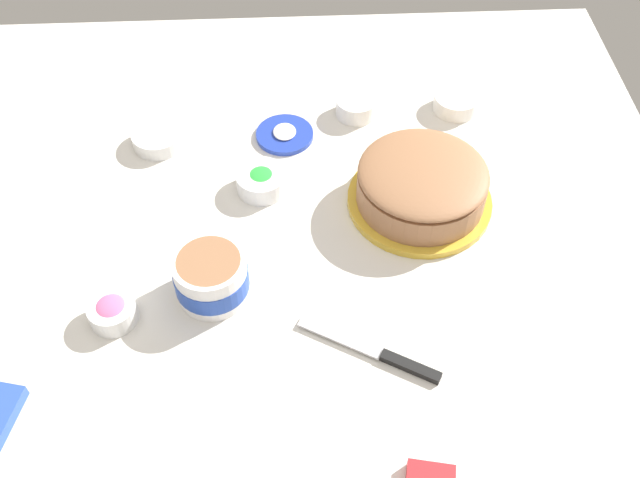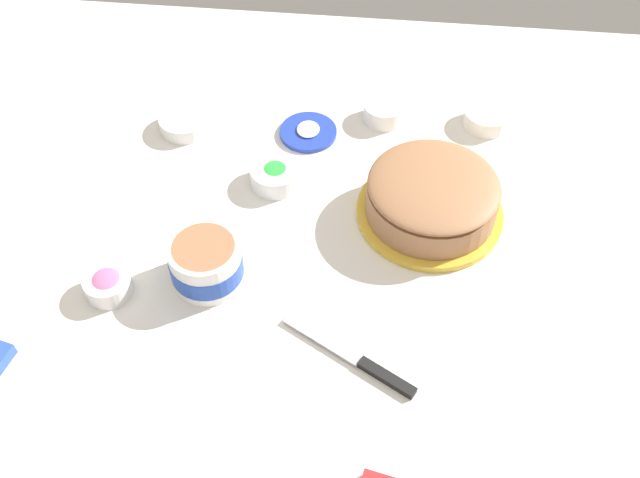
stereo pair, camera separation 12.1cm
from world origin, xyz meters
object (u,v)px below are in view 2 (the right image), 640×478
Objects in this scene: frosting_tub_lid at (308,132)px; sprinkle_bowl_blue at (487,117)px; sprinkle_bowl_pink at (108,284)px; sprinkle_bowl_yellow at (184,122)px; spreading_knife at (360,361)px; frosting_tub at (206,262)px; sprinkle_bowl_rainbow at (384,111)px; frosted_cake at (432,199)px; sprinkle_bowl_green at (273,174)px.

sprinkle_bowl_blue is (0.07, -0.35, 0.01)m from frosting_tub_lid.
sprinkle_bowl_yellow is (0.41, -0.03, -0.01)m from sprinkle_bowl_pink.
sprinkle_bowl_blue is (0.57, -0.21, 0.01)m from spreading_knife.
frosting_tub_lid is 0.36m from sprinkle_bowl_blue.
sprinkle_bowl_rainbow is (0.43, -0.27, -0.02)m from frosting_tub.
frosted_cake is at bearing -128.51° from frosting_tub_lid.
sprinkle_bowl_blue is 0.21m from sprinkle_bowl_rainbow.
sprinkle_bowl_green is 1.13× the size of sprinkle_bowl_rainbow.
frosted_cake is 0.28m from sprinkle_bowl_blue.
frosting_tub_lid is 1.39× the size of sprinkle_bowl_rainbow.
spreading_knife is 0.61m from sprinkle_bowl_blue.
spreading_knife is 0.43m from sprinkle_bowl_pink.
frosting_tub_lid is 0.53× the size of spreading_knife.
frosting_tub is 1.06× the size of frosting_tub_lid.
frosted_cake is 0.29m from sprinkle_bowl_green.
sprinkle_bowl_pink is 0.36m from sprinkle_bowl_green.
sprinkle_bowl_rainbow reaches higher than sprinkle_bowl_yellow.
sprinkle_bowl_blue is at bearing -62.55° from sprinkle_bowl_green.
frosted_cake is 2.82× the size of sprinkle_bowl_green.
sprinkle_bowl_blue is at bearing -23.03° from frosted_cake.
frosting_tub reaches higher than sprinkle_bowl_rainbow.
spreading_knife is at bearing -164.64° from frosting_tub_lid.
sprinkle_bowl_green is (0.23, -0.07, -0.02)m from frosting_tub.
frosting_tub_lid is 0.50m from sprinkle_bowl_pink.
frosting_tub is at bearing 161.74° from frosting_tub_lid.
sprinkle_bowl_pink is at bearing 106.06° from frosting_tub.
frosted_cake reaches higher than sprinkle_bowl_blue.
frosting_tub is 1.21× the size of sprinkle_bowl_yellow.
sprinkle_bowl_rainbow is (0.48, -0.42, -0.00)m from sprinkle_bowl_pink.
frosted_cake is 2.31× the size of frosting_tub_lid.
sprinkle_bowl_yellow is 1.22× the size of sprinkle_bowl_rainbow.
sprinkle_bowl_pink is at bearing 127.57° from sprinkle_bowl_blue.
sprinkle_bowl_pink is (-0.48, 0.63, 0.00)m from sprinkle_bowl_blue.
frosting_tub is 1.32× the size of sprinkle_bowl_blue.
spreading_knife is at bearing 159.73° from sprinkle_bowl_blue.
spreading_knife is 2.81× the size of sprinkle_bowl_pink.
frosted_cake is at bearing -63.60° from frosting_tub.
frosting_tub_lid is at bearing -19.04° from sprinkle_bowl_green.
sprinkle_bowl_blue is 1.20× the size of sprinkle_bowl_pink.
sprinkle_bowl_pink is 0.77× the size of sprinkle_bowl_yellow.
frosting_tub_lid is at bearing -18.26° from frosting_tub.
sprinkle_bowl_rainbow is at bearing -31.82° from frosting_tub.
frosted_cake is 2.17× the size of frosting_tub.
frosting_tub is at bearing 62.87° from spreading_knife.
sprinkle_bowl_rainbow is (0.57, -0.01, 0.01)m from spreading_knife.
spreading_knife is 2.63× the size of sprinkle_bowl_rainbow.
sprinkle_bowl_pink reaches higher than spreading_knife.
sprinkle_bowl_rainbow is at bearing -67.28° from frosting_tub_lid.
frosting_tub_lid is 0.25m from sprinkle_bowl_yellow.
sprinkle_bowl_green is at bearing -39.73° from sprinkle_bowl_pink.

